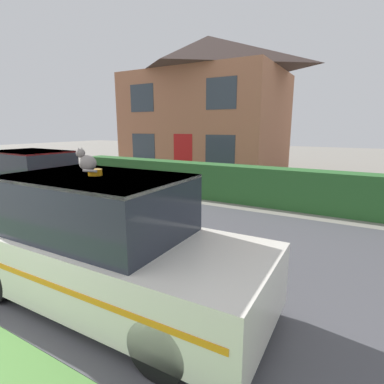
% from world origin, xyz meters
% --- Properties ---
extents(road_strip, '(28.00, 6.50, 0.01)m').
position_xyz_m(road_strip, '(0.00, 4.46, 0.01)').
color(road_strip, '#4C4C51').
rests_on(road_strip, ground).
extents(garden_hedge, '(14.42, 0.73, 1.19)m').
position_xyz_m(garden_hedge, '(0.71, 8.69, 0.60)').
color(garden_hedge, '#2D662D').
rests_on(garden_hedge, ground).
extents(police_car, '(4.53, 1.81, 1.86)m').
position_xyz_m(police_car, '(0.67, 2.32, 0.85)').
color(police_car, black).
rests_on(police_car, road_strip).
extents(cat, '(0.34, 0.21, 0.29)m').
position_xyz_m(cat, '(0.62, 2.15, 1.99)').
color(cat, gray).
rests_on(cat, police_car).
extents(neighbour_car_near, '(4.50, 1.91, 1.71)m').
position_xyz_m(neighbour_car_near, '(-4.95, 4.93, 0.82)').
color(neighbour_car_near, black).
rests_on(neighbour_car_near, road_strip).
extents(house_left, '(8.07, 6.01, 6.99)m').
position_xyz_m(house_left, '(-3.98, 14.41, 3.56)').
color(house_left, '#A86B4C').
rests_on(house_left, ground).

